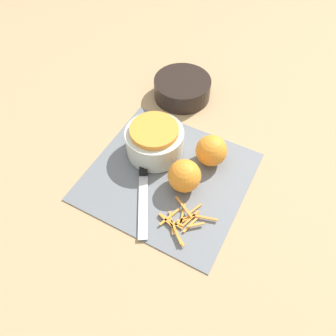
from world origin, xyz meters
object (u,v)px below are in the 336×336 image
Objects in this scene: bowl_speckled at (155,140)px; orange_left at (211,151)px; knife at (143,173)px; orange_right at (184,176)px; bowl_dark at (182,88)px.

bowl_speckled is 0.15m from orange_left.
bowl_speckled reaches higher than knife.
orange_right is (0.12, -0.06, -0.00)m from bowl_speckled.
knife is at bearing -80.96° from bowl_dark.
bowl_speckled reaches higher than bowl_dark.
orange_left is 0.10m from orange_right.
knife is 0.11m from orange_right.
orange_left is at bearing 15.24° from bowl_speckled.
bowl_dark is at bearing 99.22° from bowl_speckled.
bowl_speckled is at bearing 158.38° from knife.
orange_left reaches higher than bowl_dark.
bowl_speckled reaches higher than orange_left.
bowl_dark is at bearing 117.39° from orange_right.
bowl_speckled is at bearing 151.57° from orange_right.
orange_left is at bearing 102.67° from knife.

